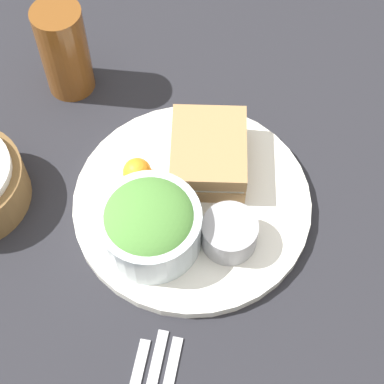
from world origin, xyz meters
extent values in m
plane|color=#232328|center=(0.00, 0.00, 0.00)|extent=(4.00, 4.00, 0.00)
cylinder|color=white|center=(0.00, 0.00, 0.01)|extent=(0.30, 0.30, 0.01)
cube|color=#A37A4C|center=(0.06, -0.02, 0.03)|extent=(0.12, 0.10, 0.02)
cube|color=silver|center=(0.06, -0.02, 0.04)|extent=(0.11, 0.09, 0.01)
cube|color=#A37A4C|center=(0.06, -0.02, 0.05)|extent=(0.12, 0.10, 0.02)
cylinder|color=silver|center=(-0.06, 0.05, 0.04)|extent=(0.12, 0.12, 0.06)
ellipsoid|color=#4C8438|center=(-0.06, 0.05, 0.06)|extent=(0.11, 0.11, 0.05)
cylinder|color=#99999E|center=(-0.06, -0.05, 0.04)|extent=(0.07, 0.07, 0.04)
sphere|color=orange|center=(0.03, 0.07, 0.03)|extent=(0.04, 0.04, 0.04)
cylinder|color=brown|center=(0.19, 0.18, 0.07)|extent=(0.07, 0.07, 0.14)
camera|label=1|loc=(-0.40, -0.02, 0.72)|focal=60.00mm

